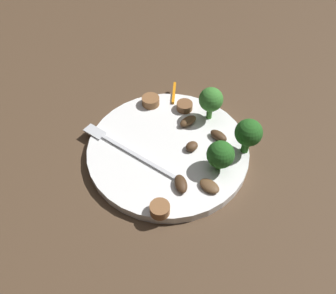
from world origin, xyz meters
The scene contains 15 objects.
ground_plane centered at (0.00, 0.00, 0.00)m, with size 1.40×1.40×0.00m, color #4C3826.
plate centered at (0.00, 0.00, 0.01)m, with size 0.25×0.25×0.02m, color white.
fork centered at (0.04, 0.06, 0.02)m, with size 0.18×0.06×0.00m.
broccoli_floret_0 centered at (0.01, -0.09, 0.05)m, with size 0.04×0.04×0.06m.
broccoli_floret_1 centered at (-0.08, -0.03, 0.04)m, with size 0.04×0.04×0.05m.
broccoli_floret_2 centered at (-0.08, -0.09, 0.05)m, with size 0.04×0.04×0.06m.
sausage_slice_0 centered at (-0.08, 0.08, 0.02)m, with size 0.03×0.03×0.01m, color brown.
sausage_slice_1 centered at (0.05, -0.07, 0.02)m, with size 0.03×0.03×0.01m, color brown.
sausage_slice_2 centered at (0.10, -0.04, 0.02)m, with size 0.03×0.03×0.01m, color brown.
mushroom_0 centered at (-0.07, 0.03, 0.02)m, with size 0.03×0.02×0.01m, color #422B19.
mushroom_1 centered at (0.02, -0.06, 0.02)m, with size 0.03×0.02×0.01m, color brown.
mushroom_2 centered at (-0.10, 0.00, 0.02)m, with size 0.03×0.02×0.01m, color brown.
mushroom_3 centered at (-0.02, -0.03, 0.02)m, with size 0.02×0.02×0.01m, color #4C331E.
mushroom_4 centered at (-0.03, -0.07, 0.02)m, with size 0.03×0.02×0.01m, color #422B19.
pepper_strip_1 centered at (0.09, -0.08, 0.02)m, with size 0.05×0.00×0.00m, color orange.
Camera 1 is at (-0.29, 0.22, 0.43)m, focal length 38.37 mm.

